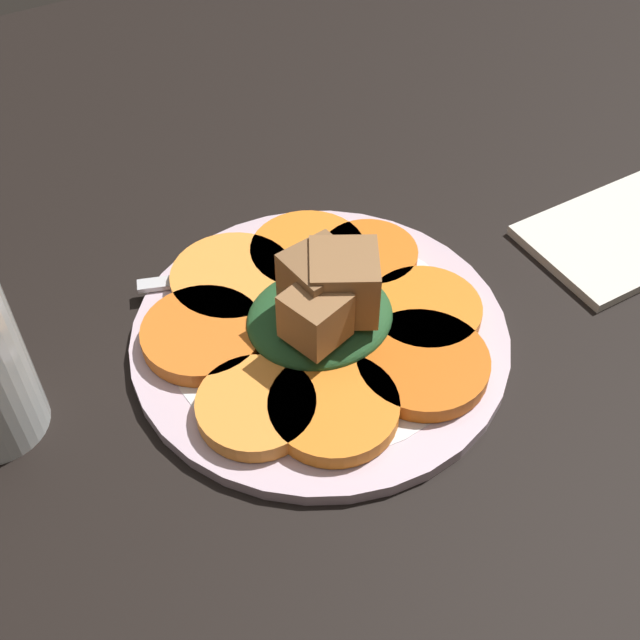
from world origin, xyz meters
TOP-DOWN VIEW (x-y plane):
  - table_slab at (0.00, 0.00)cm, footprint 120.00×120.00cm
  - plate at (0.00, 0.00)cm, footprint 26.29×26.29cm
  - carrot_slice_0 at (7.39, -3.21)cm, footprint 8.37×8.37cm
  - carrot_slice_1 at (7.03, 4.09)cm, footprint 7.62×7.62cm
  - carrot_slice_2 at (2.87, 6.62)cm, footprint 8.31×8.31cm
  - carrot_slice_3 at (-4.05, 6.46)cm, footprint 8.82×8.82cm
  - carrot_slice_4 at (-6.96, 2.59)cm, footprint 7.96×7.96cm
  - carrot_slice_5 at (-6.67, -4.12)cm, footprint 7.23×7.23cm
  - carrot_slice_6 at (-2.87, -6.71)cm, footprint 8.66×8.66cm
  - carrot_slice_7 at (3.25, -7.04)cm, footprint 9.00×9.00cm
  - center_pile at (-0.09, 0.44)cm, footprint 10.25×9.22cm
  - fork at (0.17, -6.95)cm, footprint 18.17×7.79cm
  - napkin at (-27.23, 2.77)cm, footprint 17.07×10.24cm

SIDE VIEW (x-z plane):
  - table_slab at x=0.00cm, z-range 0.00..2.00cm
  - napkin at x=-27.23cm, z-range 2.00..2.80cm
  - plate at x=0.00cm, z-range 1.99..3.04cm
  - fork at x=0.17cm, z-range 3.10..3.50cm
  - carrot_slice_0 at x=7.39cm, z-range 3.10..4.31cm
  - carrot_slice_1 at x=7.03cm, z-range 3.10..4.31cm
  - carrot_slice_2 at x=2.87cm, z-range 3.10..4.31cm
  - carrot_slice_3 at x=-4.05cm, z-range 3.10..4.31cm
  - carrot_slice_4 at x=-6.96cm, z-range 3.10..4.31cm
  - carrot_slice_5 at x=-6.67cm, z-range 3.10..4.31cm
  - carrot_slice_6 at x=-2.87cm, z-range 3.10..4.31cm
  - carrot_slice_7 at x=3.25cm, z-range 3.10..4.31cm
  - center_pile at x=-0.09cm, z-range 2.42..9.37cm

